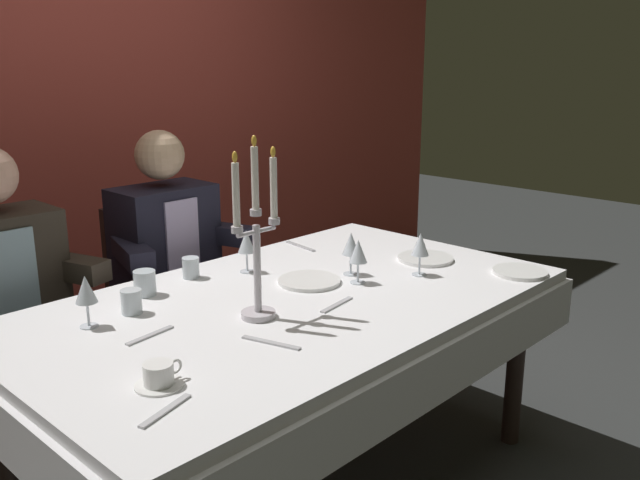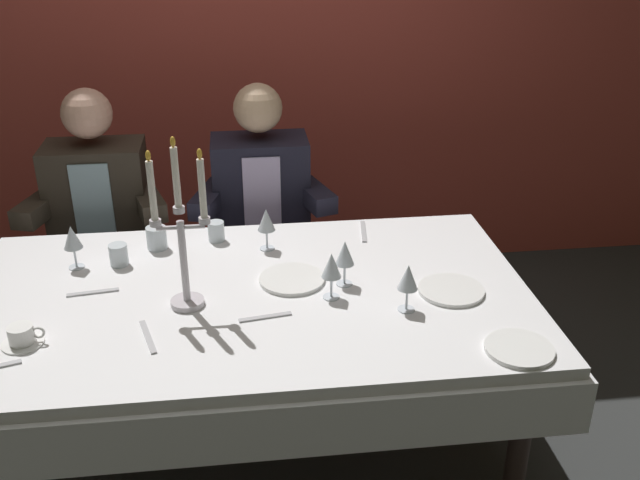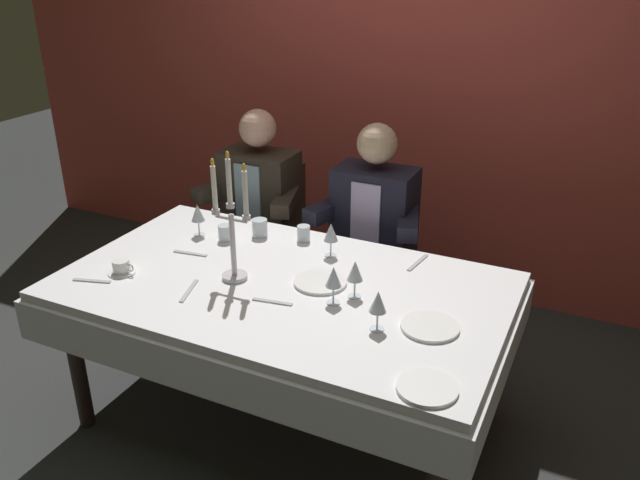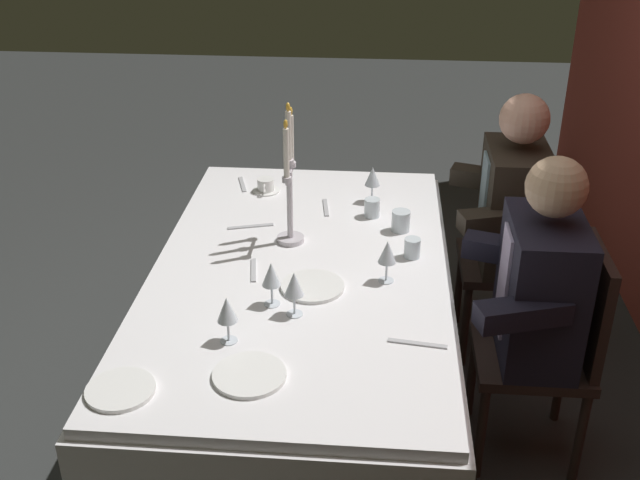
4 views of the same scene
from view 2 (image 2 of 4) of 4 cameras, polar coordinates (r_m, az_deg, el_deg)
name	(u,v)px [view 2 (image 2 of 4)]	position (r m, az deg, el deg)	size (l,w,h in m)	color
ground_plane	(257,461)	(2.88, -5.00, -17.04)	(12.00, 12.00, 0.00)	#303232
back_wall	(233,26)	(3.83, -6.90, 16.47)	(6.00, 0.12, 2.70)	#BF453B
dining_table	(250,322)	(2.50, -5.54, -6.52)	(1.94, 1.14, 0.74)	white
candelabra	(182,241)	(2.29, -10.90, -0.06)	(0.19, 0.11, 0.57)	silver
dinner_plate_0	(451,290)	(2.47, 10.35, -3.93)	(0.22, 0.22, 0.01)	white
dinner_plate_1	(292,279)	(2.50, -2.24, -3.12)	(0.23, 0.23, 0.01)	white
dinner_plate_2	(519,349)	(2.22, 15.52, -8.31)	(0.20, 0.20, 0.01)	white
wine_glass_0	(408,279)	(2.29, 6.98, -3.06)	(0.07, 0.07, 0.16)	silver
wine_glass_1	(345,254)	(2.43, 1.98, -1.11)	(0.07, 0.07, 0.16)	silver
wine_glass_2	(266,221)	(2.68, -4.28, 1.50)	(0.07, 0.07, 0.16)	silver
wine_glass_3	(72,239)	(2.69, -19.05, 0.10)	(0.07, 0.07, 0.16)	silver
wine_glass_4	(331,266)	(2.35, 0.91, -2.11)	(0.07, 0.07, 0.16)	silver
water_tumbler_0	(119,255)	(2.69, -15.67, -1.14)	(0.07, 0.07, 0.08)	silver
water_tumbler_1	(157,238)	(2.78, -12.82, 0.17)	(0.08, 0.08, 0.09)	silver
water_tumbler_2	(216,231)	(2.80, -8.23, 0.69)	(0.06, 0.06, 0.08)	silver
coffee_cup_0	(22,336)	(2.33, -22.55, -7.06)	(0.13, 0.12, 0.06)	white
knife_0	(148,337)	(2.26, -13.48, -7.47)	(0.19, 0.02, 0.01)	#B7B7BC
fork_1	(93,292)	(2.54, -17.56, -3.98)	(0.17, 0.02, 0.01)	#B7B7BC
knife_2	(364,231)	(2.86, 3.47, 0.68)	(0.19, 0.02, 0.01)	#B7B7BC
spoon_3	(265,317)	(2.30, -4.36, -6.10)	(0.17, 0.02, 0.01)	#B7B7BC
seated_diner_0	(100,202)	(3.30, -17.06, 2.89)	(0.63, 0.48, 1.24)	#30221E
seated_diner_1	(261,195)	(3.25, -4.69, 3.60)	(0.63, 0.48, 1.24)	#30221E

